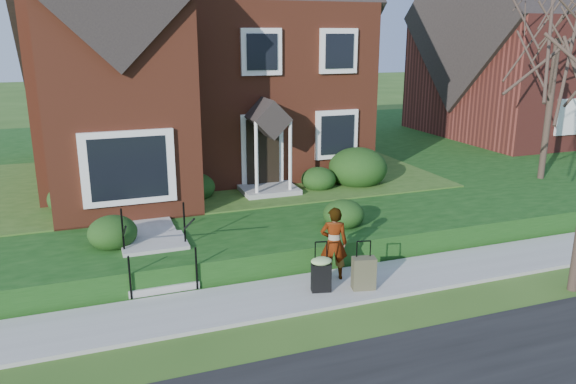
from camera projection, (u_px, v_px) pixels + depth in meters
name	position (u px, v px, depth m)	size (l,w,h in m)	color
ground	(297.00, 296.00, 11.29)	(120.00, 120.00, 0.00)	#2D5119
sidewalk	(297.00, 294.00, 11.28)	(60.00, 1.60, 0.08)	#9E9B93
terrace	(292.00, 158.00, 22.39)	(44.00, 20.00, 0.60)	#133D10
walkway	(141.00, 209.00, 14.81)	(1.20, 6.00, 0.06)	#9E9B93
main_house	(187.00, 29.00, 18.48)	(10.40, 10.20, 9.40)	brown
neighbour_house	(542.00, 30.00, 25.14)	(9.40, 8.00, 9.20)	maroon
front_steps	(157.00, 257.00, 12.00)	(1.40, 2.02, 1.50)	#9E9B93
foundation_shrubs	(268.00, 180.00, 15.81)	(9.82, 4.84, 1.27)	#143610
woman	(334.00, 243.00, 11.73)	(0.57, 0.38, 1.57)	#999999
suitcase_black	(321.00, 272.00, 11.23)	(0.50, 0.44, 1.04)	black
suitcase_olive	(364.00, 273.00, 11.35)	(0.51, 0.36, 1.01)	#4B4932
tree_gap	(560.00, 24.00, 16.82)	(4.78, 4.78, 6.83)	#4C3C2E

